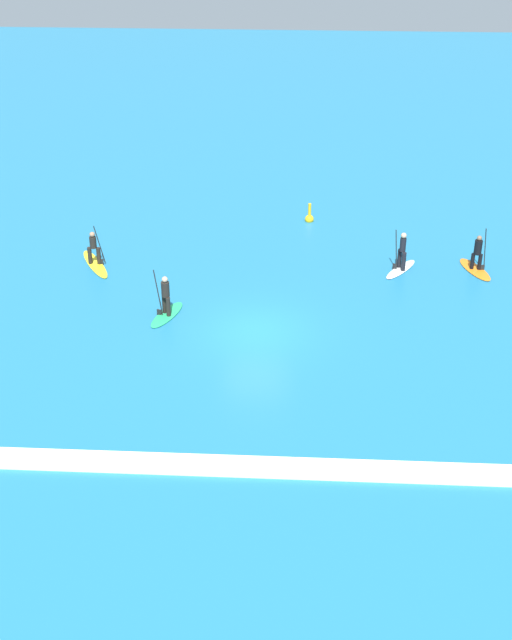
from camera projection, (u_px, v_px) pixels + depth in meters
name	position (u px, v px, depth m)	size (l,w,h in m)	color
ground_plane	(256.00, 331.00, 35.23)	(120.00, 120.00, 0.00)	#1E6B93
surfer_on_green_board	(166.00, 304.00, 36.04)	(1.52, 2.51, 2.15)	#23B266
surfer_on_white_board	(401.00, 260.00, 39.76)	(1.86, 2.35, 2.01)	white
surfer_on_yellow_board	(95.00, 257.00, 40.30)	(2.13, 3.17, 2.04)	yellow
surfer_on_orange_board	(476.00, 261.00, 39.76)	(1.58, 2.57, 2.17)	orange
marker_buoy	(309.00, 218.00, 44.89)	(0.46, 0.46, 1.09)	yellow
wave_crest	(241.00, 466.00, 27.62)	(21.51, 0.90, 0.18)	white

